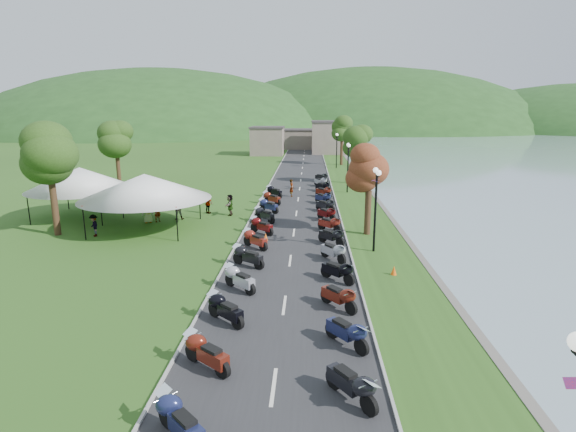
{
  "coord_description": "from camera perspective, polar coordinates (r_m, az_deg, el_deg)",
  "views": [
    {
      "loc": [
        1.04,
        -8.32,
        8.42
      ],
      "look_at": [
        -0.39,
        21.62,
        1.3
      ],
      "focal_mm": 28.0,
      "sensor_mm": 36.0,
      "label": 1
    }
  ],
  "objects": [
    {
      "name": "road",
      "position": [
        49.06,
        1.49,
        3.48
      ],
      "size": [
        7.0,
        120.0,
        0.02
      ],
      "primitive_type": "cube",
      "color": "#2B2B2D",
      "rests_on": "ground"
    },
    {
      "name": "vendor_tent_main",
      "position": [
        33.74,
        -17.56,
        1.76
      ],
      "size": [
        6.19,
        6.19,
        4.0
      ],
      "primitive_type": null,
      "color": "white",
      "rests_on": "ground"
    },
    {
      "name": "pedestrian_b",
      "position": [
        36.37,
        -13.75,
        -0.42
      ],
      "size": [
        0.99,
        0.64,
        1.89
      ],
      "primitive_type": "imported",
      "rotation": [
        0.0,
        0.0,
        3.3
      ],
      "color": "slate",
      "rests_on": "ground"
    },
    {
      "name": "vendor_tent_side",
      "position": [
        39.4,
        -24.71,
        2.75
      ],
      "size": [
        5.51,
        5.51,
        4.0
      ],
      "primitive_type": null,
      "color": "white",
      "rests_on": "ground"
    },
    {
      "name": "pedestrian_c",
      "position": [
        33.35,
        -23.3,
        -2.38
      ],
      "size": [
        0.95,
        1.01,
        1.52
      ],
      "primitive_type": "imported",
      "rotation": [
        0.0,
        0.0,
        5.43
      ],
      "color": "slate",
      "rests_on": "ground"
    },
    {
      "name": "pedestrian_a",
      "position": [
        36.01,
        -16.16,
        -0.7
      ],
      "size": [
        0.68,
        0.72,
        1.61
      ],
      "primitive_type": "imported",
      "rotation": [
        0.0,
        0.0,
        1.01
      ],
      "color": "slate",
      "rests_on": "ground"
    },
    {
      "name": "tree_park_left",
      "position": [
        34.01,
        -28.0,
        5.53
      ],
      "size": [
        3.39,
        3.39,
        9.41
      ],
      "primitive_type": null,
      "color": "#30551A",
      "rests_on": "ground"
    },
    {
      "name": "far_building",
      "position": [
        93.56,
        0.88,
        9.73
      ],
      "size": [
        18.0,
        16.0,
        5.0
      ],
      "primitive_type": "cube",
      "color": "gray",
      "rests_on": "ground"
    },
    {
      "name": "tree_lakeside",
      "position": [
        30.86,
        10.24,
        3.9
      ],
      "size": [
        2.49,
        2.49,
        6.93
      ],
      "primitive_type": null,
      "color": "#30551A",
      "rests_on": "ground"
    },
    {
      "name": "hills_backdrop",
      "position": [
        208.5,
        2.5,
        11.03
      ],
      "size": [
        360.0,
        120.0,
        76.0
      ],
      "primitive_type": null,
      "color": "#285621",
      "rests_on": "ground"
    },
    {
      "name": "moto_row_right",
      "position": [
        33.39,
        4.99,
        -0.33
      ],
      "size": [
        2.6,
        43.71,
        1.1
      ],
      "primitive_type": null,
      "color": "#331411",
      "rests_on": "ground"
    },
    {
      "name": "moto_row_left",
      "position": [
        26.32,
        -4.65,
        -4.08
      ],
      "size": [
        2.6,
        39.15,
        1.1
      ],
      "primitive_type": null,
      "color": "#331411",
      "rests_on": "ground"
    }
  ]
}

